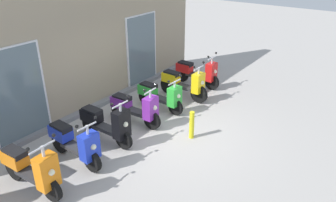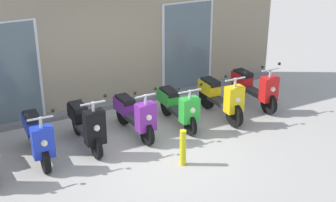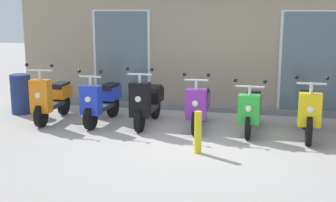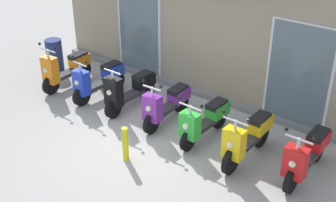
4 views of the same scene
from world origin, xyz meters
name	(u,v)px [view 2 (image 2 of 4)]	position (x,y,z in m)	size (l,w,h in m)	color
ground_plane	(157,153)	(0.00, 0.00, 0.00)	(40.00, 40.00, 0.00)	#A8A39E
storefront_facade	(101,29)	(0.00, 2.71, 1.85)	(9.48, 0.50, 3.82)	gray
scooter_blue	(38,136)	(-2.05, 0.89, 0.47)	(0.52, 1.58, 1.17)	black
scooter_black	(86,124)	(-1.08, 0.92, 0.49)	(0.55, 1.60, 1.25)	black
scooter_purple	(134,114)	(-0.03, 0.96, 0.46)	(0.51, 1.58, 1.17)	black
scooter_green	(178,106)	(0.98, 0.92, 0.45)	(0.59, 1.55, 1.10)	black
scooter_yellow	(221,97)	(2.01, 0.81, 0.49)	(0.56, 1.66, 1.21)	black
scooter_red	(254,87)	(3.10, 1.00, 0.47)	(0.55, 1.65, 1.19)	black
curb_bollard	(183,148)	(0.21, -0.61, 0.35)	(0.12, 0.12, 0.70)	yellow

